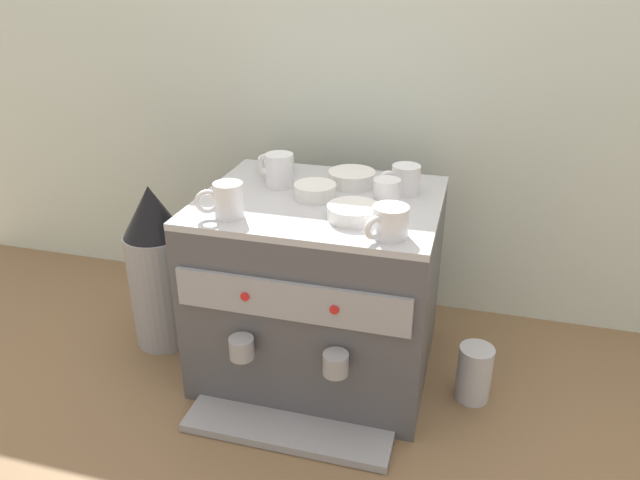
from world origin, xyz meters
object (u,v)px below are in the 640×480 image
(ceramic_cup_3, at_px, (386,193))
(ceramic_bowl_0, at_px, (354,212))
(ceramic_cup_4, at_px, (278,170))
(ceramic_bowl_1, at_px, (276,165))
(ceramic_bowl_2, at_px, (352,178))
(ceramic_bowl_3, at_px, (315,191))
(espresso_machine, at_px, (320,286))
(ceramic_cup_0, at_px, (389,222))
(ceramic_cup_2, at_px, (227,200))
(ceramic_cup_1, at_px, (404,179))
(coffee_grinder, at_px, (158,268))
(milk_pitcher, at_px, (474,373))

(ceramic_cup_3, relative_size, ceramic_bowl_0, 0.83)
(ceramic_cup_4, height_order, ceramic_bowl_1, ceramic_cup_4)
(ceramic_bowl_0, bearing_deg, ceramic_bowl_2, 103.71)
(ceramic_bowl_1, relative_size, ceramic_bowl_3, 0.93)
(ceramic_cup_4, bearing_deg, espresso_machine, -26.24)
(ceramic_cup_4, height_order, ceramic_bowl_3, ceramic_cup_4)
(ceramic_cup_0, height_order, ceramic_cup_2, ceramic_cup_2)
(ceramic_bowl_2, bearing_deg, ceramic_cup_1, -9.12)
(ceramic_cup_2, relative_size, ceramic_bowl_0, 0.85)
(ceramic_cup_4, bearing_deg, ceramic_cup_2, -101.16)
(ceramic_cup_1, bearing_deg, ceramic_cup_3, -104.32)
(coffee_grinder, bearing_deg, ceramic_cup_0, -13.84)
(ceramic_bowl_3, bearing_deg, ceramic_cup_0, -40.55)
(coffee_grinder, bearing_deg, ceramic_bowl_0, -8.94)
(ceramic_cup_3, relative_size, milk_pitcher, 0.67)
(espresso_machine, relative_size, ceramic_bowl_3, 5.76)
(ceramic_bowl_0, distance_m, coffee_grinder, 0.62)
(ceramic_bowl_1, relative_size, milk_pitcher, 0.65)
(ceramic_cup_2, relative_size, coffee_grinder, 0.22)
(espresso_machine, relative_size, ceramic_bowl_2, 4.93)
(coffee_grinder, bearing_deg, ceramic_cup_4, 11.90)
(ceramic_cup_2, distance_m, ceramic_bowl_3, 0.23)
(ceramic_cup_0, bearing_deg, espresso_machine, 138.92)
(ceramic_bowl_0, distance_m, ceramic_bowl_2, 0.22)
(espresso_machine, distance_m, ceramic_bowl_2, 0.28)
(ceramic_cup_4, distance_m, ceramic_bowl_0, 0.28)
(milk_pitcher, bearing_deg, ceramic_cup_3, 173.66)
(coffee_grinder, bearing_deg, ceramic_bowl_2, 13.52)
(espresso_machine, bearing_deg, coffee_grinder, -178.87)
(ceramic_cup_2, height_order, milk_pitcher, ceramic_cup_2)
(ceramic_cup_2, xyz_separation_m, ceramic_bowl_3, (0.15, 0.17, -0.02))
(milk_pitcher, bearing_deg, ceramic_cup_0, -148.05)
(ceramic_bowl_0, bearing_deg, ceramic_bowl_3, 138.23)
(ceramic_cup_4, distance_m, milk_pitcher, 0.69)
(ceramic_bowl_0, height_order, ceramic_bowl_1, ceramic_bowl_1)
(ceramic_cup_3, relative_size, coffee_grinder, 0.21)
(ceramic_cup_1, height_order, ceramic_cup_2, ceramic_cup_2)
(ceramic_bowl_1, bearing_deg, ceramic_bowl_2, -10.67)
(milk_pitcher, bearing_deg, ceramic_bowl_2, 156.87)
(ceramic_cup_1, distance_m, coffee_grinder, 0.70)
(ceramic_cup_0, xyz_separation_m, ceramic_bowl_2, (-0.14, 0.28, -0.02))
(ceramic_cup_0, distance_m, ceramic_bowl_1, 0.48)
(ceramic_cup_2, height_order, ceramic_bowl_1, ceramic_cup_2)
(ceramic_cup_2, bearing_deg, ceramic_cup_3, 24.61)
(ceramic_cup_3, xyz_separation_m, ceramic_bowl_2, (-0.11, 0.12, -0.02))
(ceramic_bowl_3, height_order, milk_pitcher, ceramic_bowl_3)
(coffee_grinder, bearing_deg, ceramic_cup_1, 8.91)
(ceramic_bowl_0, bearing_deg, ceramic_cup_0, -38.87)
(espresso_machine, distance_m, ceramic_cup_4, 0.31)
(ceramic_cup_4, height_order, ceramic_bowl_2, ceramic_cup_4)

